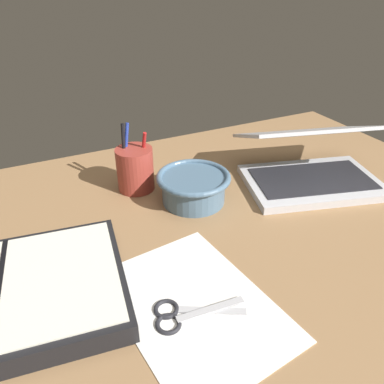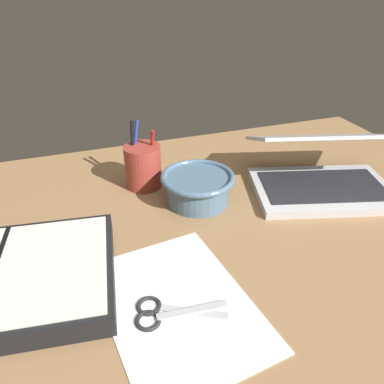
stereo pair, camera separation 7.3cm
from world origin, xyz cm
name	(u,v)px [view 1 (the left image)]	position (x,y,z in cm)	size (l,w,h in cm)	color
desk_top	(205,248)	(0.00, 0.00, 1.00)	(140.00, 100.00, 2.00)	#936D47
laptop	(310,164)	(33.53, 10.63, 6.56)	(36.72, 33.31, 15.23)	silver
bowl	(194,186)	(4.62, 14.66, 5.69)	(16.20, 16.20, 6.64)	slate
pen_cup	(135,169)	(-5.02, 25.52, 7.15)	(8.43, 8.43, 15.64)	#9E382D
planner	(2,298)	(-34.85, 0.03, 3.87)	(39.78, 30.54, 3.93)	black
scissors	(179,315)	(-11.49, -13.43, 2.34)	(14.13, 8.25, 0.80)	#B7B7BC
paper_sheet_front	(194,305)	(-8.51, -12.46, 2.08)	(21.30, 29.96, 0.16)	white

